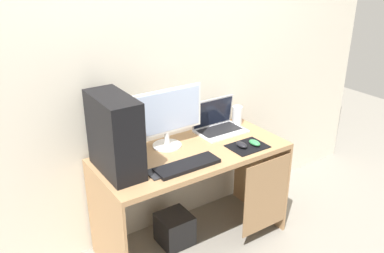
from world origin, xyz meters
TOP-DOWN VIEW (x-y plane):
  - ground_plane at (0.00, 0.00)m, footprint 8.00×8.00m
  - wall_back at (0.00, 0.34)m, footprint 4.00×0.05m
  - desk at (0.02, -0.01)m, footprint 1.30×0.59m
  - pc_tower at (-0.52, 0.04)m, footprint 0.19×0.43m
  - monitor at (-0.10, 0.15)m, footprint 0.53×0.20m
  - laptop at (0.35, 0.18)m, footprint 0.35×0.25m
  - speaker at (0.55, 0.20)m, footprint 0.08×0.08m
  - keyboard at (-0.15, -0.16)m, footprint 0.42×0.14m
  - mousepad at (0.35, -0.15)m, footprint 0.26×0.20m
  - mouse_left at (0.31, -0.14)m, footprint 0.06×0.10m
  - mouse_right at (0.40, -0.17)m, footprint 0.06×0.10m
  - cell_phone at (-0.36, -0.13)m, footprint 0.07×0.13m
  - subwoofer at (-0.12, 0.05)m, footprint 0.23×0.23m

SIDE VIEW (x-z plane):
  - ground_plane at x=0.00m, z-range 0.00..0.00m
  - subwoofer at x=-0.12m, z-range 0.00..0.23m
  - desk at x=0.02m, z-range 0.21..0.94m
  - mousepad at x=0.35m, z-range 0.73..0.74m
  - cell_phone at x=-0.36m, z-range 0.73..0.74m
  - keyboard at x=-0.15m, z-range 0.73..0.76m
  - mouse_left at x=0.31m, z-range 0.74..0.77m
  - mouse_right at x=0.40m, z-range 0.74..0.77m
  - laptop at x=0.35m, z-range 0.66..0.90m
  - speaker at x=0.55m, z-range 0.73..0.87m
  - monitor at x=-0.10m, z-range 0.75..1.16m
  - pc_tower at x=-0.52m, z-range 0.73..1.21m
  - wall_back at x=0.00m, z-range 0.00..2.60m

